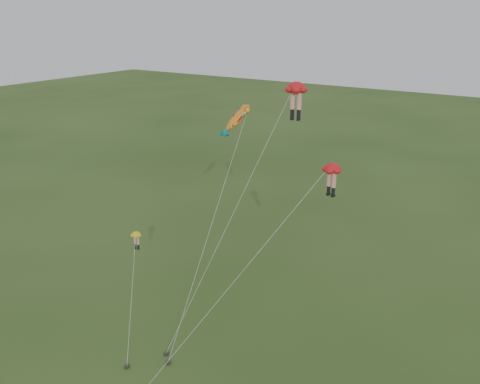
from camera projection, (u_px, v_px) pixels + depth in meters
The scene contains 5 objects.
ground at pixel (174, 363), 40.75m from camera, with size 300.00×300.00×0.00m, color #2C4518.
legs_kite_red_high at pixel (294, 94), 36.54m from camera, with size 8.18×7.59×20.90m.
legs_kite_red_mid at pixel (329, 174), 36.89m from camera, with size 9.55×11.79×15.56m.
legs_kite_yellow at pixel (136, 241), 44.25m from camera, with size 4.78×6.64×8.06m.
fish_kite at pixel (238, 119), 44.67m from camera, with size 2.27×13.06×18.26m.
Camera 1 is at (23.08, -25.84, 25.62)m, focal length 40.00 mm.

